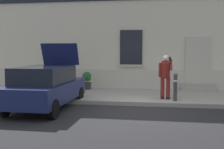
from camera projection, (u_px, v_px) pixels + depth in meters
ground_plane at (137, 111)px, 9.46m from camera, size 80.00×80.00×0.00m
sidewalk at (141, 96)px, 12.21m from camera, size 24.00×3.60×0.15m
curb_edge at (139, 104)px, 10.38m from camera, size 24.00×0.12×0.15m
building_facade at (145, 17)px, 14.34m from camera, size 24.00×1.52×7.50m
entrance_stoop at (198, 88)px, 13.30m from camera, size 1.60×0.64×0.32m
hatchback_car_navy at (46, 86)px, 9.85m from camera, size 1.82×4.08×2.34m
bollard_near_person at (175, 86)px, 10.52m from camera, size 0.15×0.15×1.04m
bollard_far_left at (71, 84)px, 11.16m from camera, size 0.15×0.15×1.04m
person_on_phone at (166, 74)px, 10.86m from camera, size 0.51×0.52×1.74m
planter_cream at (47, 79)px, 14.19m from camera, size 0.44×0.44×0.86m
planter_charcoal at (87, 80)px, 13.70m from camera, size 0.44×0.44×0.86m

